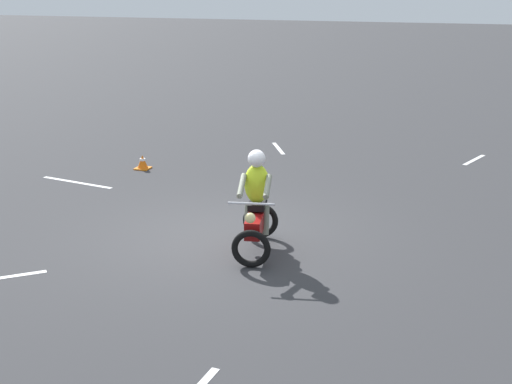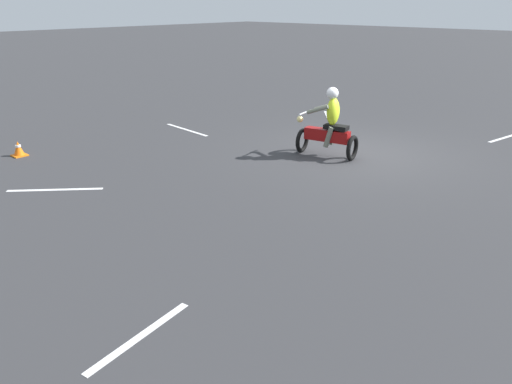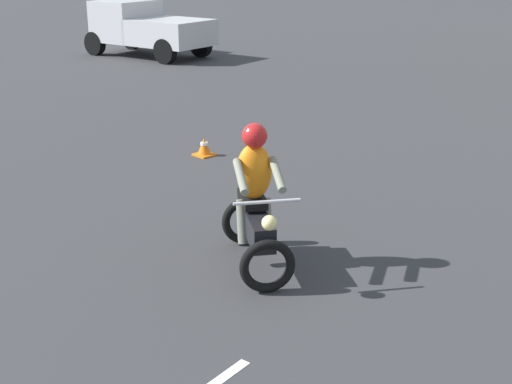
# 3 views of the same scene
# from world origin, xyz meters

# --- Properties ---
(ground_plane) EXTENTS (120.00, 120.00, 0.00)m
(ground_plane) POSITION_xyz_m (0.00, 0.00, 0.00)
(ground_plane) COLOR #333335
(motorcycle_rider_foreground) EXTENTS (1.55, 0.88, 1.66)m
(motorcycle_rider_foreground) POSITION_xyz_m (0.41, 0.74, 0.73)
(motorcycle_rider_foreground) COLOR black
(motorcycle_rider_foreground) RESTS_ON ground
(traffic_cone_mid_left) EXTENTS (0.32, 0.32, 0.33)m
(traffic_cone_mid_left) POSITION_xyz_m (-3.66, -3.26, 0.16)
(traffic_cone_mid_left) COLOR orange
(traffic_cone_mid_left) RESTS_ON ground
(lane_stripe_w) EXTENTS (1.17, 0.51, 0.01)m
(lane_stripe_w) POSITION_xyz_m (-6.80, 3.98, 0.00)
(lane_stripe_w) COLOR silver
(lane_stripe_w) RESTS_ON ground
(lane_stripe_sw) EXTENTS (1.21, 0.67, 0.01)m
(lane_stripe_sw) POSITION_xyz_m (-6.54, -0.84, 0.00)
(lane_stripe_sw) COLOR silver
(lane_stripe_sw) RESTS_ON ground
(lane_stripe_s) EXTENTS (0.44, 1.84, 0.01)m
(lane_stripe_s) POSITION_xyz_m (-2.21, -4.11, 0.00)
(lane_stripe_s) COLOR silver
(lane_stripe_s) RESTS_ON ground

